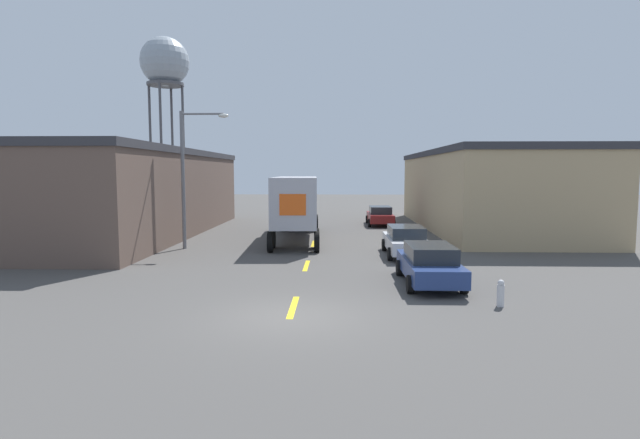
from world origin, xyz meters
name	(u,v)px	position (x,y,z in m)	size (l,w,h in m)	color
ground_plane	(290,317)	(0.00, 0.00, 0.00)	(160.00, 160.00, 0.00)	#4C4947
road_centerline	(306,266)	(0.00, 7.89, 0.00)	(0.20, 16.22, 0.01)	yellow
warehouse_left	(127,192)	(-12.56, 18.69, 2.82)	(9.59, 24.21, 5.62)	brown
warehouse_right	(486,190)	(12.27, 23.10, 2.85)	(9.02, 22.53, 5.69)	tan
semi_truck	(297,201)	(-1.12, 16.89, 2.33)	(3.18, 12.34, 3.85)	navy
parked_car_right_near	(429,264)	(4.76, 4.37, 0.77)	(2.04, 4.77, 1.49)	navy
parked_car_right_far	(380,215)	(4.76, 25.14, 0.77)	(2.04, 4.77, 1.49)	maroon
parked_car_right_mid	(406,240)	(4.76, 10.71, 0.77)	(2.04, 4.77, 1.49)	silver
water_tower	(165,65)	(-17.57, 41.65, 15.92)	(5.31, 5.31, 18.91)	#47474C
street_lamp	(189,169)	(-6.59, 12.69, 4.32)	(2.63, 0.32, 7.36)	slate
fire_hydrant	(501,293)	(6.38, 1.33, 0.42)	(0.22, 0.22, 0.84)	silver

